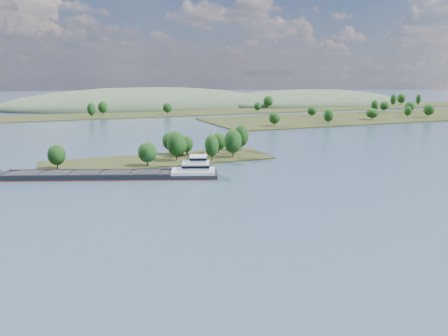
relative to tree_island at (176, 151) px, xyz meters
name	(u,v)px	position (x,y,z in m)	size (l,w,h in m)	color
ground	(204,195)	(-7.46, -59.38, -4.13)	(1800.00, 1800.00, 0.00)	#34445A
tree_island	(176,151)	(0.00, 0.00, 0.00)	(100.00, 31.35, 14.26)	#262C13
right_bank	(385,116)	(223.74, 120.20, -3.17)	(320.00, 90.00, 13.90)	#262C13
back_shoreline	(114,115)	(2.82, 220.47, -3.33)	(900.00, 60.00, 15.91)	#262C13
hill_east	(308,104)	(252.54, 290.62, -4.13)	(260.00, 140.00, 36.00)	#3A4D35
hill_west	(146,106)	(52.54, 320.62, -4.13)	(320.00, 160.00, 44.00)	#3A4D35
cargo_barge	(123,174)	(-27.39, -25.65, -2.73)	(80.25, 36.64, 11.06)	black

